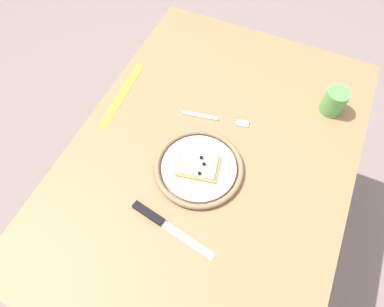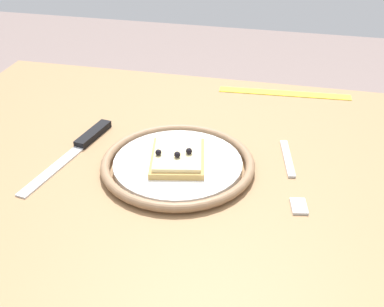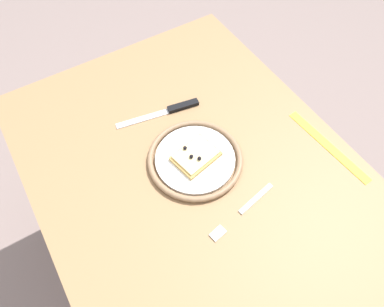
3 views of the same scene
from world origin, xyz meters
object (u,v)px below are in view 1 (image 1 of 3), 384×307
object	(u,v)px
knife	(159,220)
fork	(216,119)
dining_table	(209,169)
plate	(199,168)
pizza_slice_near	(198,165)
cup	(335,101)
measuring_tape	(122,95)

from	to	relation	value
knife	fork	xyz separation A→B (m)	(-0.35, 0.01, -0.00)
dining_table	plate	distance (m)	0.11
fork	pizza_slice_near	bearing A→B (deg)	5.78
plate	dining_table	bearing A→B (deg)	166.70
plate	knife	xyz separation A→B (m)	(0.18, -0.03, -0.00)
cup	dining_table	bearing A→B (deg)	-42.59
fork	cup	distance (m)	0.35
knife	fork	size ratio (longest dim) A/B	1.19
plate	measuring_tape	world-z (taller)	plate
cup	measuring_tape	bearing A→B (deg)	-71.43
plate	fork	size ratio (longest dim) A/B	1.21
pizza_slice_near	measuring_tape	xyz separation A→B (m)	(-0.15, -0.32, -0.02)
measuring_tape	pizza_slice_near	bearing A→B (deg)	61.99
fork	cup	xyz separation A→B (m)	(-0.17, 0.30, 0.04)
knife	cup	bearing A→B (deg)	148.89
dining_table	knife	distance (m)	0.25
dining_table	cup	xyz separation A→B (m)	(-0.29, 0.27, 0.12)
knife	plate	bearing A→B (deg)	169.25
pizza_slice_near	fork	bearing A→B (deg)	-174.22
dining_table	measuring_tape	size ratio (longest dim) A/B	4.04
dining_table	pizza_slice_near	bearing A→B (deg)	-15.07
knife	measuring_tape	distance (m)	0.43
knife	fork	bearing A→B (deg)	177.81
measuring_tape	plate	bearing A→B (deg)	62.19
plate	pizza_slice_near	xyz separation A→B (m)	(0.00, -0.00, 0.01)
fork	cup	size ratio (longest dim) A/B	2.51
plate	pizza_slice_near	distance (m)	0.01
dining_table	measuring_tape	world-z (taller)	measuring_tape
plate	knife	distance (m)	0.18
knife	measuring_tape	bearing A→B (deg)	-137.97
pizza_slice_near	measuring_tape	world-z (taller)	pizza_slice_near
cup	fork	bearing A→B (deg)	-60.46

